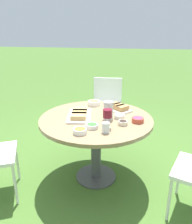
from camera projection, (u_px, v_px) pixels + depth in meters
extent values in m
plane|color=#446B2B|center=(96.00, 176.00, 2.49)|extent=(40.00, 40.00, 0.00)
cylinder|color=#4C4C51|center=(96.00, 176.00, 2.49)|extent=(0.45, 0.45, 0.02)
cylinder|color=#4C4C51|center=(96.00, 149.00, 2.37)|extent=(0.11, 0.11, 0.67)
cylinder|color=#8C7251|center=(96.00, 119.00, 2.25)|extent=(1.16, 1.16, 0.03)
cylinder|color=white|center=(15.00, 185.00, 2.03)|extent=(0.03, 0.03, 0.43)
cylinder|color=white|center=(17.00, 162.00, 2.38)|extent=(0.03, 0.03, 0.43)
cylinder|color=white|center=(179.00, 175.00, 2.16)|extent=(0.03, 0.03, 0.43)
cylinder|color=white|center=(169.00, 200.00, 1.85)|extent=(0.03, 0.03, 0.43)
cube|color=white|center=(106.00, 109.00, 3.32)|extent=(0.47, 0.45, 0.04)
cube|color=white|center=(108.00, 91.00, 3.42)|extent=(0.44, 0.06, 0.42)
cylinder|color=white|center=(92.00, 127.00, 3.25)|extent=(0.03, 0.03, 0.43)
cylinder|color=white|center=(118.00, 129.00, 3.20)|extent=(0.03, 0.03, 0.43)
cylinder|color=white|center=(95.00, 118.00, 3.59)|extent=(0.03, 0.03, 0.43)
cylinder|color=white|center=(119.00, 119.00, 3.54)|extent=(0.03, 0.03, 0.43)
cylinder|color=silver|center=(108.00, 111.00, 2.16)|extent=(0.10, 0.10, 0.19)
cone|color=silver|center=(104.00, 103.00, 2.14)|extent=(0.02, 0.02, 0.02)
cylinder|color=silver|center=(107.00, 127.00, 2.00)|extent=(0.06, 0.06, 0.01)
cylinder|color=silver|center=(107.00, 122.00, 1.98)|extent=(0.01, 0.01, 0.10)
cylinder|color=maroon|center=(107.00, 113.00, 1.95)|extent=(0.08, 0.08, 0.08)
cube|color=white|center=(79.00, 116.00, 2.25)|extent=(0.30, 0.43, 0.02)
cube|color=tan|center=(79.00, 116.00, 2.16)|extent=(0.17, 0.16, 0.04)
cube|color=tan|center=(79.00, 113.00, 2.24)|extent=(0.17, 0.16, 0.04)
cube|color=tan|center=(80.00, 110.00, 2.33)|extent=(0.17, 0.16, 0.04)
cube|color=white|center=(118.00, 110.00, 2.44)|extent=(0.33, 0.32, 0.02)
cube|color=#B2844C|center=(114.00, 105.00, 2.47)|extent=(0.15, 0.15, 0.05)
cube|color=#B2844C|center=(118.00, 106.00, 2.43)|extent=(0.15, 0.15, 0.05)
cube|color=#B2844C|center=(122.00, 108.00, 2.38)|extent=(0.15, 0.15, 0.05)
cylinder|color=white|center=(94.00, 103.00, 2.60)|extent=(0.15, 0.15, 0.05)
cylinder|color=#E0C147|center=(94.00, 102.00, 2.60)|extent=(0.12, 0.12, 0.02)
cylinder|color=white|center=(92.00, 126.00, 1.99)|extent=(0.11, 0.11, 0.04)
cylinder|color=#387533|center=(92.00, 125.00, 1.99)|extent=(0.09, 0.09, 0.02)
cylinder|color=beige|center=(123.00, 123.00, 2.06)|extent=(0.09, 0.09, 0.04)
cylinder|color=#2D231E|center=(123.00, 122.00, 2.05)|extent=(0.07, 0.07, 0.02)
cylinder|color=#B74733|center=(138.00, 120.00, 2.12)|extent=(0.12, 0.12, 0.04)
cylinder|color=#D6385B|center=(138.00, 119.00, 2.11)|extent=(0.10, 0.10, 0.02)
cylinder|color=white|center=(119.00, 116.00, 2.22)|extent=(0.10, 0.10, 0.04)
cylinder|color=silver|center=(119.00, 115.00, 2.21)|extent=(0.08, 0.08, 0.02)
cylinder|color=white|center=(80.00, 131.00, 1.88)|extent=(0.12, 0.12, 0.04)
cylinder|color=#CC662D|center=(80.00, 130.00, 1.88)|extent=(0.10, 0.10, 0.02)
cylinder|color=silver|center=(106.00, 128.00, 1.89)|extent=(0.07, 0.07, 0.09)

